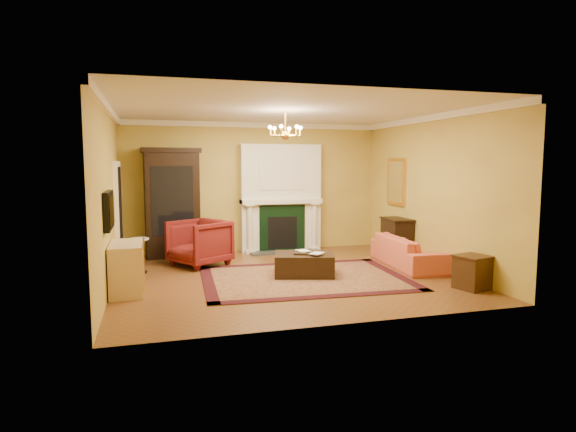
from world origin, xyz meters
name	(u,v)px	position (x,y,z in m)	size (l,w,h in m)	color
floor	(285,277)	(0.00, 0.00, -0.01)	(6.00, 5.50, 0.02)	brown
ceiling	(285,109)	(0.00, 0.00, 3.01)	(6.00, 5.50, 0.02)	silver
wall_back	(254,187)	(0.00, 2.76, 1.50)	(6.00, 0.02, 3.00)	gold
wall_front	(344,208)	(0.00, -2.76, 1.50)	(6.00, 0.02, 3.00)	gold
wall_left	(107,198)	(-3.01, 0.00, 1.50)	(0.02, 5.50, 3.00)	gold
wall_right	(433,192)	(3.01, 0.00, 1.50)	(0.02, 5.50, 3.00)	gold
fireplace	(281,200)	(0.60, 2.57, 1.19)	(1.90, 0.70, 2.50)	silver
crown_molding	(272,118)	(0.00, 0.96, 2.94)	(6.00, 5.50, 0.12)	white
doorway	(119,215)	(-2.95, 1.70, 1.05)	(0.08, 1.05, 2.10)	white
tv_panel	(109,210)	(-2.95, -0.60, 1.35)	(0.09, 0.95, 0.58)	black
gilt_mirror	(396,182)	(2.97, 1.40, 1.65)	(0.06, 0.76, 1.05)	gold
chandelier	(285,132)	(0.00, 0.00, 2.61)	(0.63, 0.55, 0.53)	gold
oriental_rug	(304,278)	(0.29, -0.25, 0.01)	(3.61, 2.71, 0.01)	#400E0D
china_cabinet	(172,205)	(-1.89, 2.49, 1.15)	(1.15, 0.52, 2.29)	black
wingback_armchair	(199,240)	(-1.42, 1.40, 0.51)	(0.99, 0.93, 1.02)	maroon
pedestal_table	(139,253)	(-2.57, 1.00, 0.39)	(0.37, 0.37, 0.67)	black
commode	(127,268)	(-2.73, -0.36, 0.40)	(0.50, 1.07, 0.80)	beige
coral_sofa	(408,246)	(2.61, 0.17, 0.41)	(2.07, 0.61, 0.81)	#C3523E
end_table	(472,273)	(2.72, -1.69, 0.27)	(0.46, 0.46, 0.53)	#37210F
console_table	(397,239)	(2.78, 0.97, 0.42)	(0.43, 0.76, 0.85)	black
leather_ottoman	(304,264)	(0.35, -0.04, 0.21)	(1.06, 0.77, 0.40)	black
ottoman_tray	(306,253)	(0.38, -0.07, 0.43)	(0.42, 0.33, 0.03)	black
book_a	(298,245)	(0.24, -0.01, 0.58)	(0.21, 0.03, 0.28)	gray
book_b	(312,246)	(0.44, -0.21, 0.57)	(0.20, 0.02, 0.27)	gray
topiary_left	(260,189)	(0.08, 2.53, 1.47)	(0.16, 0.16, 0.44)	gray
topiary_right	(313,189)	(1.39, 2.53, 1.46)	(0.16, 0.16, 0.42)	gray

